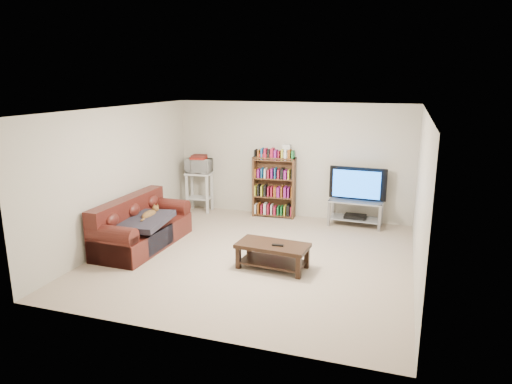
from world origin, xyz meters
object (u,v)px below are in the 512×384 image
at_px(sofa, 140,229).
at_px(bookshelf, 274,186).
at_px(coffee_table, 273,251).
at_px(tv_stand, 356,209).

height_order(sofa, bookshelf, bookshelf).
distance_m(coffee_table, tv_stand, 2.72).
relative_size(coffee_table, tv_stand, 1.06).
distance_m(coffee_table, bookshelf, 2.78).
bearing_deg(bookshelf, tv_stand, -6.75).
relative_size(sofa, tv_stand, 1.88).
xyz_separation_m(coffee_table, tv_stand, (0.98, 2.54, 0.08)).
bearing_deg(sofa, coffee_table, -4.29).
bearing_deg(sofa, tv_stand, 34.61).
relative_size(sofa, bookshelf, 1.56).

